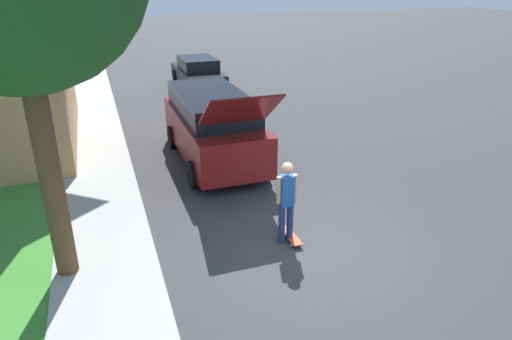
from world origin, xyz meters
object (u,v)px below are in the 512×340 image
object	(u,v)px
skateboard	(291,236)
car_down_street	(198,73)
skateboarder	(287,199)
suv_parked	(213,125)

from	to	relation	value
skateboard	car_down_street	bearing A→B (deg)	84.54
car_down_street	skateboard	size ratio (longest dim) A/B	5.62
skateboarder	skateboard	world-z (taller)	skateboarder
suv_parked	skateboarder	distance (m)	4.63
car_down_street	skateboarder	world-z (taller)	skateboarder
skateboarder	car_down_street	bearing A→B (deg)	84.05
car_down_street	skateboard	xyz separation A→B (m)	(-1.33, -13.89, -0.60)
skateboarder	skateboard	xyz separation A→B (m)	(0.12, 0.03, -0.85)
skateboarder	suv_parked	bearing A→B (deg)	92.81
skateboard	suv_parked	bearing A→B (deg)	94.37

